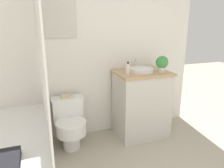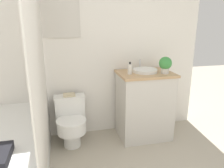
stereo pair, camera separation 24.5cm
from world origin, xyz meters
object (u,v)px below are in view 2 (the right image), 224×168
(potted_plant, at_px, (165,64))
(book_on_tank, at_px, (69,95))
(toilet, at_px, (71,120))
(sink, at_px, (145,70))
(soap_bottle, at_px, (130,69))

(potted_plant, relative_size, book_on_tank, 1.41)
(toilet, relative_size, sink, 1.71)
(toilet, distance_m, potted_plant, 1.34)
(toilet, bearing_deg, sink, 0.13)
(sink, distance_m, book_on_tank, 1.00)
(soap_bottle, relative_size, potted_plant, 0.72)
(sink, xyz_separation_m, potted_plant, (0.21, -0.13, 0.10))
(potted_plant, bearing_deg, book_on_tank, 167.81)
(sink, distance_m, soap_bottle, 0.23)
(soap_bottle, xyz_separation_m, book_on_tank, (-0.73, 0.18, -0.33))
(sink, relative_size, potted_plant, 1.69)
(sink, distance_m, potted_plant, 0.26)
(sink, relative_size, book_on_tank, 2.38)
(sink, height_order, potted_plant, potted_plant)
(toilet, distance_m, book_on_tank, 0.32)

